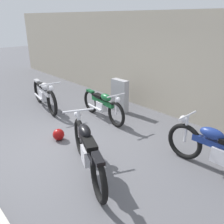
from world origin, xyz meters
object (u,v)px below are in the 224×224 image
at_px(stone_marker, 120,96).
at_px(motorcycle_blue, 219,151).
at_px(helmet, 59,135).
at_px(motorcycle_green, 103,105).
at_px(motorcycle_silver, 44,94).
at_px(motorcycle_black, 87,150).

distance_m(stone_marker, motorcycle_blue, 3.56).
bearing_deg(stone_marker, helmet, -80.86).
distance_m(motorcycle_green, motorcycle_blue, 3.33).
distance_m(motorcycle_blue, motorcycle_silver, 5.25).
height_order(helmet, motorcycle_black, motorcycle_black).
distance_m(stone_marker, motorcycle_black, 3.20).
bearing_deg(motorcycle_blue, motorcycle_silver, 7.47).
distance_m(helmet, motorcycle_silver, 2.27).
bearing_deg(motorcycle_blue, motorcycle_green, -1.83).
distance_m(helmet, motorcycle_green, 1.62).
bearing_deg(motorcycle_green, motorcycle_blue, 4.96).
distance_m(stone_marker, motorcycle_silver, 2.36).
xyz_separation_m(motorcycle_green, motorcycle_blue, (3.33, -0.06, 0.04)).
xyz_separation_m(motorcycle_green, motorcycle_black, (1.74, -1.82, 0.06)).
relative_size(stone_marker, helmet, 3.59).
relative_size(helmet, motorcycle_silver, 0.13).
relative_size(helmet, motorcycle_black, 0.13).
relative_size(stone_marker, motorcycle_green, 0.50).
height_order(motorcycle_green, motorcycle_blue, motorcycle_blue).
bearing_deg(helmet, motorcycle_silver, 160.13).
relative_size(stone_marker, motorcycle_blue, 0.46).
bearing_deg(stone_marker, motorcycle_green, -80.69).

